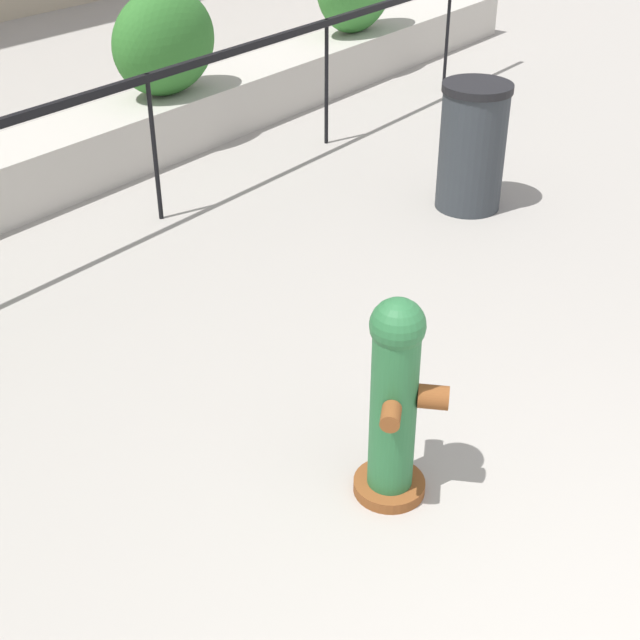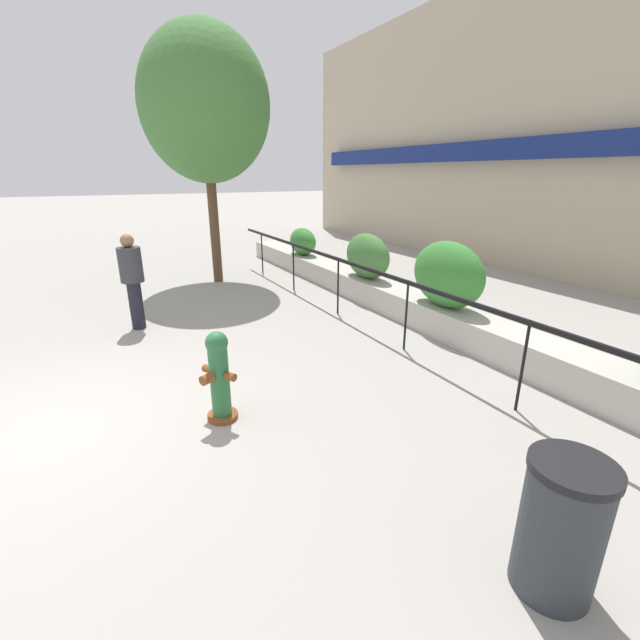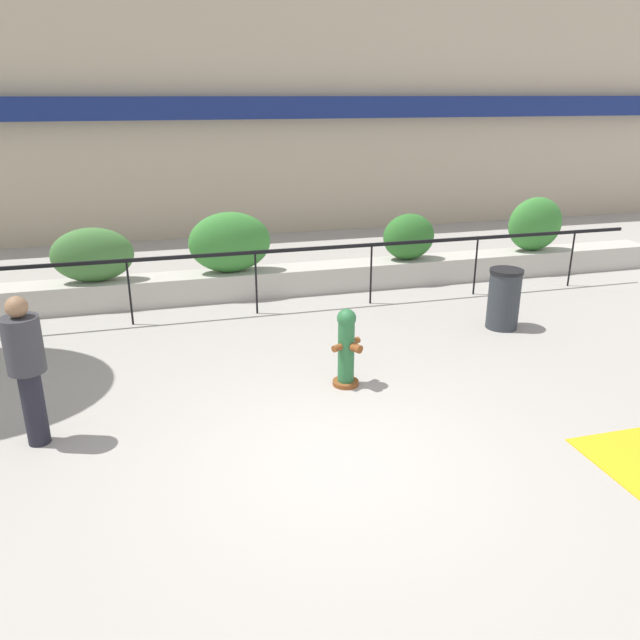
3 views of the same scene
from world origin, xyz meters
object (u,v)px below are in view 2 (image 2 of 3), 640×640
(hedge_bush_0, at_px, (303,241))
(trash_bin, at_px, (561,528))
(hedge_bush_1, at_px, (367,256))
(hedge_bush_2, at_px, (448,274))
(fire_hydrant, at_px, (219,376))
(street_tree, at_px, (205,106))
(pedestrian, at_px, (132,276))

(hedge_bush_0, height_order, trash_bin, hedge_bush_0)
(hedge_bush_0, xyz_separation_m, hedge_bush_1, (3.28, 0.00, 0.11))
(hedge_bush_2, relative_size, fire_hydrant, 1.43)
(street_tree, bearing_deg, hedge_bush_2, 23.46)
(pedestrian, bearing_deg, hedge_bush_1, 85.54)
(street_tree, relative_size, trash_bin, 5.94)
(hedge_bush_2, distance_m, trash_bin, 5.07)
(hedge_bush_1, relative_size, fire_hydrant, 1.33)
(hedge_bush_1, distance_m, pedestrian, 4.81)
(hedge_bush_1, bearing_deg, hedge_bush_2, 0.00)
(hedge_bush_1, relative_size, street_tree, 0.24)
(hedge_bush_2, height_order, street_tree, street_tree)
(street_tree, bearing_deg, hedge_bush_1, 37.17)
(street_tree, distance_m, pedestrian, 4.93)
(pedestrian, bearing_deg, street_tree, 141.85)
(street_tree, xyz_separation_m, trash_bin, (9.89, -0.39, -3.72))
(hedge_bush_1, height_order, trash_bin, hedge_bush_1)
(fire_hydrant, xyz_separation_m, pedestrian, (-3.78, -0.50, 0.44))
(hedge_bush_0, xyz_separation_m, trash_bin, (9.87, -2.89, -0.37))
(hedge_bush_0, height_order, street_tree, street_tree)
(hedge_bush_2, bearing_deg, street_tree, -156.54)
(street_tree, bearing_deg, hedge_bush_0, 89.56)
(fire_hydrant, bearing_deg, pedestrian, -172.49)
(hedge_bush_0, xyz_separation_m, pedestrian, (2.90, -4.79, 0.11))
(hedge_bush_2, relative_size, pedestrian, 0.89)
(hedge_bush_0, bearing_deg, fire_hydrant, -32.74)
(street_tree, bearing_deg, trash_bin, -2.28)
(hedge_bush_1, bearing_deg, hedge_bush_0, 180.00)
(hedge_bush_0, relative_size, pedestrian, 0.67)
(hedge_bush_1, distance_m, hedge_bush_2, 2.46)
(hedge_bush_2, height_order, fire_hydrant, hedge_bush_2)
(hedge_bush_2, height_order, pedestrian, pedestrian)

